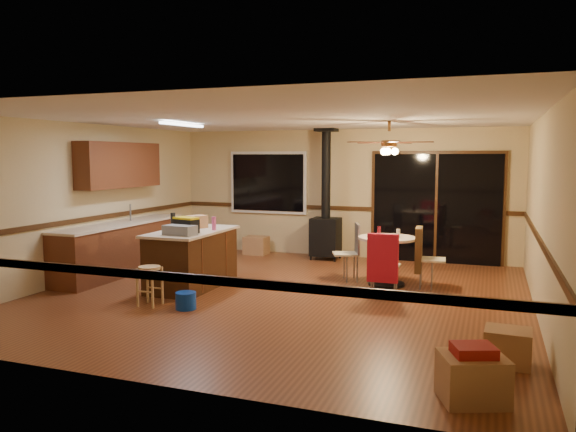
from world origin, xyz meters
The scene contains 35 objects.
floor centered at (0.00, 0.00, 0.00)m, with size 7.00×7.00×0.00m, color brown.
ceiling centered at (0.00, 0.00, 2.60)m, with size 7.00×7.00×0.00m, color silver.
wall_back centered at (0.00, 3.50, 1.30)m, with size 7.00×7.00×0.00m, color tan.
wall_front centered at (0.00, -3.50, 1.30)m, with size 7.00×7.00×0.00m, color tan.
wall_left centered at (-3.50, 0.00, 1.30)m, with size 7.00×7.00×0.00m, color tan.
wall_right centered at (3.50, 0.00, 1.30)m, with size 7.00×7.00×0.00m, color tan.
chair_rail centered at (0.00, 0.00, 1.00)m, with size 7.00×7.00×0.08m, color #39200E, non-canonical shape.
window centered at (-1.60, 3.45, 1.50)m, with size 1.72×0.10×1.32m, color black.
sliding_door centered at (1.90, 3.45, 1.05)m, with size 2.52×0.10×2.10m, color black.
lower_cabinets centered at (-3.20, 0.50, 0.43)m, with size 0.60×3.00×0.86m, color #592A16.
countertop centered at (-3.20, 0.50, 0.88)m, with size 0.64×3.04×0.04m, color beige.
upper_cabinets centered at (-3.33, 0.70, 1.90)m, with size 0.35×2.00×0.80m, color #592A16.
kitchen_island centered at (-1.50, 0.00, 0.45)m, with size 0.88×1.68×0.90m.
wood_stove centered at (-0.20, 3.05, 0.73)m, with size 0.55×0.50×2.52m.
ceiling_fan centered at (1.36, 1.16, 2.21)m, with size 0.24×0.24×0.55m.
fluorescent_strip centered at (-1.80, 0.30, 2.56)m, with size 0.10×1.20×0.04m, color white.
toolbox_grey centered at (-1.40, -0.52, 0.97)m, with size 0.46×0.26×0.14m, color slate.
toolbox_black centered at (-1.43, -0.28, 1.00)m, with size 0.38×0.20×0.21m, color black.
toolbox_yellow_lid centered at (-1.43, -0.28, 1.12)m, with size 0.37×0.20×0.03m, color gold.
box_on_island centered at (-1.57, 0.29, 1.00)m, with size 0.22×0.30×0.20m, color #9B6C44.
bottle_dark centered at (-1.82, -0.01, 1.03)m, with size 0.08×0.08×0.27m, color black.
bottle_pink centered at (-1.18, 0.14, 1.00)m, with size 0.07×0.07×0.21m, color #D84C8C.
bottle_white centered at (-1.76, 0.63, 0.98)m, with size 0.05×0.05×0.16m, color white.
bar_stool centered at (-1.48, -1.19, 0.27)m, with size 0.30×0.30×0.55m, color tan.
blue_bucket centered at (-0.93, -1.18, 0.12)m, with size 0.28×0.28×0.23m, color #0C37A8.
dining_table centered at (1.36, 1.16, 0.53)m, with size 0.92×0.92×0.78m.
glass_red centered at (1.21, 1.26, 0.86)m, with size 0.06×0.06×0.15m, color #590C14.
glass_cream centered at (1.54, 1.11, 0.85)m, with size 0.06×0.06×0.14m, color beige.
chair_left centered at (0.76, 1.30, 0.59)m, with size 0.52×0.52×0.51m.
chair_near centered at (1.46, 0.28, 0.60)m, with size 0.44×0.46×0.70m.
chair_right centered at (1.88, 1.20, 0.60)m, with size 0.49×0.45×0.70m.
box_under_window centered at (-1.73, 3.10, 0.19)m, with size 0.47×0.38×0.38m, color #9B6C44.
box_corner_a centered at (2.80, -2.88, 0.20)m, with size 0.52×0.44×0.40m, color #9B6C44.
box_corner_b centered at (3.10, -1.87, 0.18)m, with size 0.44×0.37×0.35m, color #9B6C44.
box_small_red centered at (2.80, -2.88, 0.44)m, with size 0.33×0.28×0.09m, color maroon.
Camera 1 is at (2.90, -7.65, 2.04)m, focal length 35.00 mm.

